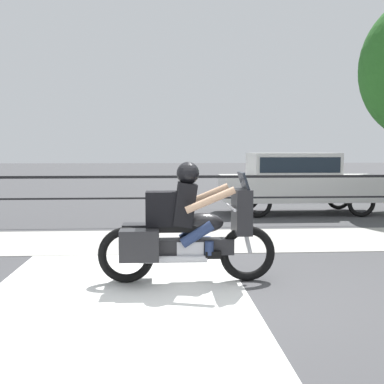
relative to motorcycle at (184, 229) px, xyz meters
name	(u,v)px	position (x,y,z in m)	size (l,w,h in m)	color
ground_plane	(200,294)	(0.15, -0.56, -0.69)	(120.00, 120.00, 0.00)	#424244
sidewalk_band	(185,240)	(0.15, 2.84, -0.69)	(44.00, 2.40, 0.01)	#A8A59E
crosswalk_band	(115,301)	(-0.82, -0.76, -0.69)	(3.08, 6.00, 0.01)	silver
fence_railing	(181,186)	(0.15, 4.71, 0.20)	(36.00, 0.05, 1.13)	black
motorcycle	(184,229)	(0.00, 0.00, 0.00)	(2.28, 0.76, 1.55)	black
parked_car	(298,179)	(3.36, 6.59, 0.24)	(4.31, 1.72, 1.63)	silver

